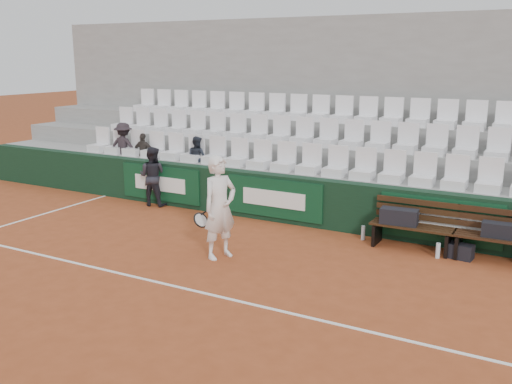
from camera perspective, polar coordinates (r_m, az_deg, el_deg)
name	(u,v)px	position (r m, az deg, el deg)	size (l,w,h in m)	color
ground	(172,286)	(8.96, -8.38, -9.27)	(80.00, 80.00, 0.00)	#994422
court_baseline	(172,286)	(8.96, -8.38, -9.25)	(18.00, 0.06, 0.01)	white
back_barrier	(289,199)	(12.03, 3.30, -0.73)	(18.00, 0.34, 1.00)	black
grandstand_tier_front	(298,193)	(12.61, 4.26, -0.08)	(18.00, 0.95, 1.00)	#969693
grandstand_tier_mid	(316,175)	(13.41, 5.97, 1.69)	(18.00, 0.95, 1.45)	gray
grandstand_tier_back	(331,159)	(14.24, 7.49, 3.25)	(18.00, 0.95, 1.90)	gray
grandstand_rear_wall	(341,107)	(14.65, 8.54, 8.44)	(18.00, 0.30, 4.40)	gray
seat_row_front	(296,158)	(12.29, 3.99, 3.45)	(11.90, 0.44, 0.63)	silver
seat_row_mid	(314,132)	(13.08, 5.78, 6.02)	(11.90, 0.44, 0.63)	silver
seat_row_back	(330,109)	(13.91, 7.38, 8.28)	(11.90, 0.44, 0.63)	white
bench_left	(412,237)	(10.80, 15.32, -4.37)	(1.50, 0.56, 0.45)	#351F0F
bench_right	(498,250)	(10.59, 23.07, -5.34)	(1.50, 0.56, 0.45)	#341C0F
sports_bag_left	(399,216)	(10.71, 14.11, -2.39)	(0.67, 0.29, 0.29)	black
sports_bag_right	(499,230)	(10.47, 23.11, -3.54)	(0.54, 0.25, 0.25)	black
sports_bag_ground	(460,251)	(10.59, 19.76, -5.59)	(0.43, 0.26, 0.26)	black
water_bottle_near	(363,233)	(11.14, 10.67, -4.04)	(0.08, 0.08, 0.27)	silver
water_bottle_far	(438,251)	(10.47, 17.73, -5.61)	(0.08, 0.08, 0.27)	silver
tennis_player	(220,208)	(9.82, -3.64, -1.56)	(0.81, 0.77, 1.80)	white
ball_kid	(153,176)	(13.55, -10.29, 1.55)	(0.68, 0.53, 1.40)	black
spectator_a	(123,129)	(14.97, -13.17, 6.11)	(0.80, 0.46, 1.25)	black
spectator_b	(143,136)	(14.56, -11.25, 5.56)	(0.60, 0.25, 1.02)	#2E2925
spectator_c	(197,139)	(13.58, -5.97, 5.26)	(0.51, 0.40, 1.05)	#1F242E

